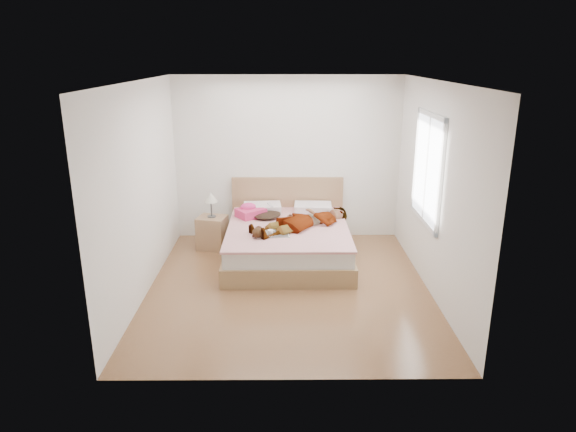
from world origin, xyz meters
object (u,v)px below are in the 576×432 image
Objects in this scene: woman at (304,218)px; towel at (250,211)px; magazine at (273,234)px; plush_toy at (258,232)px; coffee_mug at (271,233)px; phone at (270,205)px; bed at (288,240)px; nightstand at (212,230)px.

towel is at bearing -154.05° from woman.
magazine is 0.23m from plush_toy.
coffee_mug is (0.34, -0.88, -0.04)m from towel.
bed is at bearing -89.26° from phone.
woman is 0.61m from magazine.
bed reaches higher than magazine.
towel is at bearing 110.96° from coffee_mug.
coffee_mug is (0.03, -0.85, -0.15)m from phone.
bed is 4.44× the size of magazine.
magazine is 3.99× the size of coffee_mug.
towel is at bearing 113.83° from magazine.
plush_toy is at bearing -79.85° from towel.
woman is 3.25× the size of towel.
nightstand is at bearing 142.95° from phone.
bed is 0.55m from magazine.
towel is at bearing 138.60° from phone.
bed is 1.23m from nightstand.
bed reaches higher than plush_toy.
coffee_mug is at bearing -69.04° from towel.
coffee_mug is 1.29m from nightstand.
bed is at bearing 52.45° from plush_toy.
bed is at bearing -17.80° from nightstand.
nightstand is (-0.76, 0.91, -0.28)m from plush_toy.
towel is 1.09× the size of magazine.
magazine is (0.06, -0.80, -0.19)m from phone.
nightstand is at bearing 139.52° from magazine.
coffee_mug is at bearing -116.22° from bed.
phone reaches higher than plush_toy.
nightstand reaches higher than coffee_mug.
phone is 0.05× the size of bed.
phone is 0.22× the size of magazine.
phone reaches higher than magazine.
phone is 0.42× the size of plush_toy.
coffee_mug is at bearing -42.93° from nightstand.
phone is 0.99m from nightstand.
towel is 2.04× the size of plush_toy.
woman is at bearing 43.52° from coffee_mug.
nightstand is (-0.96, 0.82, -0.22)m from magazine.
magazine is (0.37, -0.83, -0.08)m from towel.
phone is 0.83m from magazine.
phone is 0.62m from bed.
magazine is at bearing -115.13° from bed.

